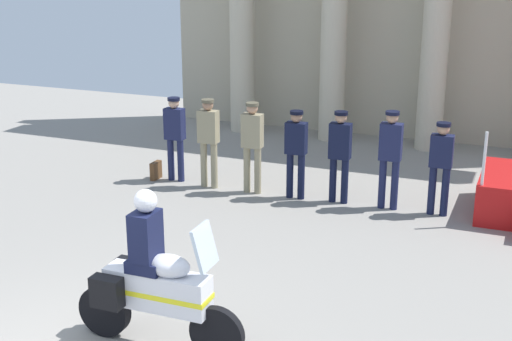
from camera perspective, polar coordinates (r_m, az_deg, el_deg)
The scene contains 9 objects.
officer_in_row_0 at distance 13.89m, azimuth -6.61°, elevation 3.11°, with size 0.39×0.24×1.69m.
officer_in_row_1 at distance 13.41m, azimuth -3.89°, elevation 2.82°, with size 0.39×0.24×1.74m.
officer_in_row_2 at distance 13.06m, azimuth -0.30°, elevation 2.48°, with size 0.39×0.24×1.74m.
officer_in_row_3 at distance 12.79m, azimuth 3.27°, elevation 1.90°, with size 0.39×0.24×1.65m.
officer_in_row_4 at distance 12.63m, azimuth 6.83°, elevation 1.70°, with size 0.39×0.24×1.69m.
officer_in_row_5 at distance 12.43m, azimuth 10.85°, elevation 1.49°, with size 0.39×0.24×1.77m.
officer_in_row_6 at distance 12.34m, azimuth 14.78°, elevation 0.75°, with size 0.39×0.24×1.64m.
motorcycle_with_rider at distance 8.08m, azimuth -8.46°, elevation -9.01°, with size 2.09×0.71×1.90m.
briefcase_on_ground at distance 14.25m, azimuth -8.13°, elevation 0.00°, with size 0.10×0.32×0.36m, color brown.
Camera 1 is at (4.41, -5.25, 4.33)m, focal length 49.26 mm.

